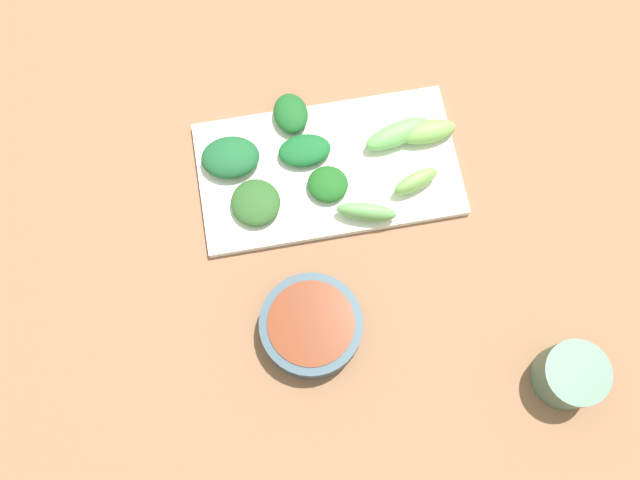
# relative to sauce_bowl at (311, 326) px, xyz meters

# --- Properties ---
(tabletop) EXTENTS (2.10, 2.10, 0.02)m
(tabletop) POSITION_rel_sauce_bowl_xyz_m (0.13, -0.03, -0.03)
(tabletop) COLOR #875E43
(tabletop) RESTS_ON ground
(sauce_bowl) EXTENTS (0.12, 0.12, 0.04)m
(sauce_bowl) POSITION_rel_sauce_bowl_xyz_m (0.00, 0.00, 0.00)
(sauce_bowl) COLOR #314755
(sauce_bowl) RESTS_ON tabletop
(serving_plate) EXTENTS (0.18, 0.33, 0.01)m
(serving_plate) POSITION_rel_sauce_bowl_xyz_m (0.20, -0.06, -0.02)
(serving_plate) COLOR white
(serving_plate) RESTS_ON tabletop
(broccoli_stalk_0) EXTENTS (0.04, 0.08, 0.03)m
(broccoli_stalk_0) POSITION_rel_sauce_bowl_xyz_m (0.13, -0.09, 0.01)
(broccoli_stalk_0) COLOR #66AC5A
(broccoli_stalk_0) RESTS_ON serving_plate
(broccoli_leafy_1) EXTENTS (0.08, 0.08, 0.02)m
(broccoli_leafy_1) POSITION_rel_sauce_bowl_xyz_m (0.16, 0.04, 0.00)
(broccoli_leafy_1) COLOR #2B5724
(broccoli_leafy_1) RESTS_ON serving_plate
(broccoli_stalk_2) EXTENTS (0.03, 0.08, 0.03)m
(broccoli_stalk_2) POSITION_rel_sauce_bowl_xyz_m (0.22, -0.19, 0.00)
(broccoli_stalk_2) COLOR #76AC50
(broccoli_stalk_2) RESTS_ON serving_plate
(broccoli_stalk_3) EXTENTS (0.05, 0.09, 0.03)m
(broccoli_stalk_3) POSITION_rel_sauce_bowl_xyz_m (0.22, -0.15, 0.01)
(broccoli_stalk_3) COLOR #69B55A
(broccoli_stalk_3) RESTS_ON serving_plate
(broccoli_leafy_4) EXTENTS (0.06, 0.06, 0.02)m
(broccoli_leafy_4) POSITION_rel_sauce_bowl_xyz_m (0.17, -0.05, 0.00)
(broccoli_leafy_4) COLOR #1C581D
(broccoli_leafy_4) RESTS_ON serving_plate
(broccoli_leafy_5) EXTENTS (0.04, 0.07, 0.02)m
(broccoli_leafy_5) POSITION_rel_sauce_bowl_xyz_m (0.22, -0.03, 0.00)
(broccoli_leafy_5) COLOR #185D29
(broccoli_leafy_5) RESTS_ON serving_plate
(broccoli_leafy_6) EXTENTS (0.06, 0.08, 0.03)m
(broccoli_leafy_6) POSITION_rel_sauce_bowl_xyz_m (0.23, 0.06, 0.00)
(broccoli_leafy_6) COLOR #1C592E
(broccoli_leafy_6) RESTS_ON serving_plate
(broccoli_leafy_7) EXTENTS (0.06, 0.05, 0.02)m
(broccoli_leafy_7) POSITION_rel_sauce_bowl_xyz_m (0.28, -0.02, 0.00)
(broccoli_leafy_7) COLOR #1B5623
(broccoli_leafy_7) RESTS_ON serving_plate
(broccoli_stalk_8) EXTENTS (0.04, 0.07, 0.03)m
(broccoli_stalk_8) POSITION_rel_sauce_bowl_xyz_m (0.16, -0.16, 0.01)
(broccoli_stalk_8) COLOR #79B155
(broccoli_stalk_8) RESTS_ON serving_plate
(tea_cup) EXTENTS (0.07, 0.07, 0.06)m
(tea_cup) POSITION_rel_sauce_bowl_xyz_m (-0.11, -0.28, 0.01)
(tea_cup) COLOR #4D6F5B
(tea_cup) RESTS_ON tabletop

